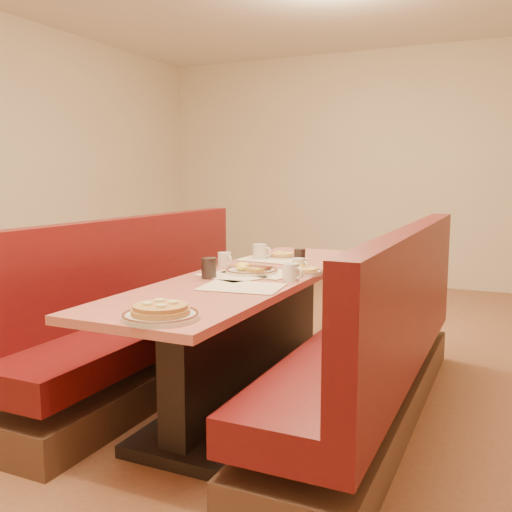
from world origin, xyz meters
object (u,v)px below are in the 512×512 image
at_px(booth_right, 376,355).
at_px(pancake_plate, 161,313).
at_px(diner_table, 253,337).
at_px(coffee_mug_b, 225,259).
at_px(eggs_plate, 251,270).
at_px(coffee_mug_d, 260,251).
at_px(coffee_mug_c, 299,265).
at_px(coffee_mug_a, 291,272).
at_px(soda_tumbler_mid, 300,257).
at_px(booth_left, 149,326).
at_px(soda_tumbler_near, 209,268).

height_order(booth_right, pancake_plate, booth_right).
distance_m(diner_table, coffee_mug_b, 0.54).
bearing_deg(pancake_plate, booth_right, 60.54).
height_order(diner_table, booth_right, booth_right).
bearing_deg(eggs_plate, coffee_mug_b, 148.70).
distance_m(booth_right, coffee_mug_d, 1.19).
bearing_deg(coffee_mug_d, coffee_mug_c, -46.81).
relative_size(coffee_mug_a, soda_tumbler_mid, 1.22).
xyz_separation_m(diner_table, booth_right, (0.73, 0.00, -0.01)).
relative_size(pancake_plate, soda_tumbler_mid, 3.03).
relative_size(eggs_plate, coffee_mug_b, 2.73).
relative_size(booth_left, booth_right, 1.00).
distance_m(booth_right, eggs_plate, 0.86).
distance_m(diner_table, pancake_plate, 1.18).
bearing_deg(coffee_mug_d, booth_right, -35.52).
bearing_deg(coffee_mug_a, coffee_mug_b, 167.53).
height_order(booth_left, coffee_mug_a, booth_left).
relative_size(eggs_plate, soda_tumbler_mid, 3.02).
height_order(diner_table, coffee_mug_b, coffee_mug_b).
distance_m(booth_left, pancake_plate, 1.45).
bearing_deg(coffee_mug_c, soda_tumbler_near, -118.92).
height_order(diner_table, soda_tumbler_near, soda_tumbler_near).
relative_size(booth_left, coffee_mug_c, 23.20).
bearing_deg(coffee_mug_b, coffee_mug_a, -2.81).
bearing_deg(coffee_mug_d, pancake_plate, -83.33).
xyz_separation_m(diner_table, eggs_plate, (-0.02, 0.02, 0.39)).
xyz_separation_m(coffee_mug_a, coffee_mug_b, (-0.56, 0.29, -0.00)).
bearing_deg(booth_left, coffee_mug_d, 47.73).
relative_size(diner_table, coffee_mug_d, 18.55).
bearing_deg(coffee_mug_c, soda_tumbler_mid, 124.76).
bearing_deg(soda_tumbler_mid, coffee_mug_c, -70.33).
bearing_deg(pancake_plate, coffee_mug_c, 85.15).
distance_m(booth_left, soda_tumbler_mid, 1.06).
height_order(booth_left, booth_right, same).
xyz_separation_m(diner_table, soda_tumbler_mid, (0.12, 0.46, 0.43)).
xyz_separation_m(booth_right, soda_tumbler_near, (-0.90, -0.22, 0.45)).
relative_size(booth_right, coffee_mug_a, 19.89).
height_order(coffee_mug_b, soda_tumbler_near, soda_tumbler_near).
bearing_deg(coffee_mug_a, coffee_mug_d, 140.82).
xyz_separation_m(coffee_mug_b, coffee_mug_c, (0.50, -0.00, -0.00)).
distance_m(coffee_mug_a, coffee_mug_b, 0.63).
xyz_separation_m(coffee_mug_b, soda_tumbler_mid, (0.40, 0.28, 0.00)).
relative_size(diner_table, soda_tumbler_mid, 24.33).
bearing_deg(eggs_plate, pancake_plate, -83.17).
xyz_separation_m(pancake_plate, eggs_plate, (-0.13, 1.12, -0.01)).
relative_size(coffee_mug_d, soda_tumbler_mid, 1.31).
distance_m(pancake_plate, coffee_mug_a, 1.00).
relative_size(soda_tumbler_near, soda_tumbler_mid, 1.13).
distance_m(eggs_plate, coffee_mug_b, 0.30).
xyz_separation_m(coffee_mug_c, coffee_mug_d, (-0.43, 0.40, 0.01)).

